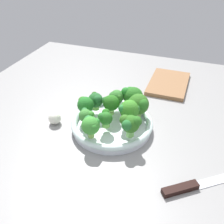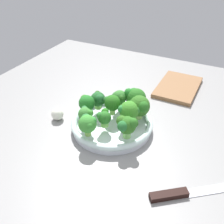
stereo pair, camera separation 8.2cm
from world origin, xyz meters
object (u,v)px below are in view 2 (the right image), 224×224
(broccoli_floret_5, at_px, (85,114))
(broccoli_floret_10, at_px, (135,97))
(broccoli_floret_3, at_px, (98,99))
(cutting_board, at_px, (178,87))
(broccoli_floret_2, at_px, (127,125))
(broccoli_floret_0, at_px, (104,117))
(broccoli_floret_9, at_px, (129,111))
(knife, at_px, (187,192))
(broccoli_floret_6, at_px, (112,103))
(broccoli_floret_1, at_px, (139,106))
(broccoli_floret_8, at_px, (88,124))
(garlic_bulb, at_px, (57,114))
(bowl, at_px, (112,124))
(broccoli_floret_7, at_px, (119,98))
(broccoli_floret_4, at_px, (87,103))

(broccoli_floret_5, xyz_separation_m, broccoli_floret_10, (0.15, -0.10, 0.00))
(broccoli_floret_3, xyz_separation_m, cutting_board, (0.32, -0.20, -0.06))
(broccoli_floret_2, relative_size, cutting_board, 0.31)
(broccoli_floret_2, xyz_separation_m, cutting_board, (0.42, -0.05, -0.07))
(broccoli_floret_0, distance_m, broccoli_floret_9, 0.08)
(broccoli_floret_9, height_order, knife, broccoli_floret_9)
(broccoli_floret_6, relative_size, broccoli_floret_10, 0.91)
(broccoli_floret_1, height_order, broccoli_floret_8, broccoli_floret_1)
(broccoli_floret_9, bearing_deg, garlic_bulb, 101.66)
(broccoli_floret_8, distance_m, broccoli_floret_9, 0.14)
(garlic_bulb, bearing_deg, broccoli_floret_0, -89.91)
(bowl, distance_m, broccoli_floret_5, 0.10)
(broccoli_floret_5, bearing_deg, garlic_bulb, 82.12)
(broccoli_floret_7, distance_m, broccoli_floret_8, 0.18)
(broccoli_floret_2, relative_size, broccoli_floret_10, 0.95)
(broccoli_floret_3, xyz_separation_m, broccoli_floret_5, (-0.09, -0.01, -0.00))
(broccoli_floret_1, xyz_separation_m, broccoli_floret_2, (-0.11, -0.00, -0.00))
(broccoli_floret_1, bearing_deg, broccoli_floret_8, 145.20)
(broccoli_floret_2, relative_size, knife, 0.32)
(bowl, bearing_deg, broccoli_floret_7, 8.98)
(broccoli_floret_8, height_order, garlic_bulb, broccoli_floret_8)
(broccoli_floret_9, bearing_deg, broccoli_floret_5, 119.94)
(cutting_board, bearing_deg, broccoli_floret_6, 156.76)
(broccoli_floret_3, xyz_separation_m, knife, (-0.19, -0.35, -0.07))
(broccoli_floret_0, distance_m, broccoli_floret_7, 0.12)
(bowl, bearing_deg, broccoli_floret_4, 92.73)
(broccoli_floret_8, bearing_deg, broccoli_floret_0, -18.60)
(broccoli_floret_10, relative_size, garlic_bulb, 1.81)
(garlic_bulb, bearing_deg, broccoli_floret_3, -57.29)
(broccoli_floret_4, distance_m, broccoli_floret_8, 0.11)
(bowl, distance_m, broccoli_floret_2, 0.11)
(broccoli_floret_8, distance_m, knife, 0.32)
(broccoli_floret_0, bearing_deg, broccoli_floret_3, 39.71)
(broccoli_floret_10, bearing_deg, broccoli_floret_6, 141.31)
(broccoli_floret_1, relative_size, broccoli_floret_6, 1.14)
(broccoli_floret_4, distance_m, knife, 0.41)
(broccoli_floret_2, relative_size, broccoli_floret_9, 0.96)
(broccoli_floret_4, bearing_deg, broccoli_floret_5, -153.10)
(broccoli_floret_1, bearing_deg, broccoli_floret_0, 136.33)
(broccoli_floret_5, xyz_separation_m, cutting_board, (0.41, -0.19, -0.06))
(broccoli_floret_7, bearing_deg, broccoli_floret_2, -147.41)
(broccoli_floret_0, bearing_deg, broccoli_floret_1, -43.67)
(knife, distance_m, garlic_bulb, 0.49)
(broccoli_floret_9, bearing_deg, broccoli_floret_6, 73.81)
(broccoli_floret_3, bearing_deg, broccoli_floret_0, -140.29)
(broccoli_floret_1, distance_m, broccoli_floret_7, 0.09)
(bowl, height_order, broccoli_floret_1, broccoli_floret_1)
(broccoli_floret_0, height_order, garlic_bulb, broccoli_floret_0)
(broccoli_floret_4, bearing_deg, broccoli_floret_8, -147.18)
(broccoli_floret_9, xyz_separation_m, broccoli_floret_10, (0.09, 0.02, -0.00))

